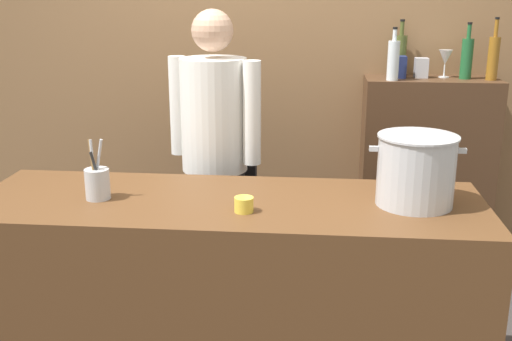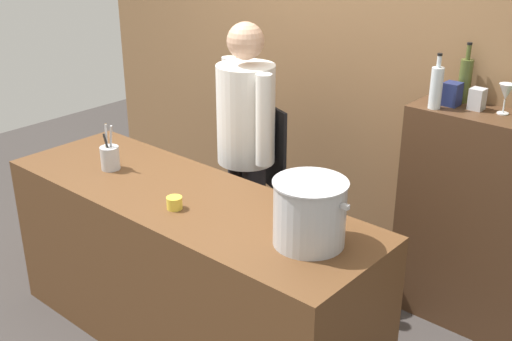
{
  "view_description": "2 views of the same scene",
  "coord_description": "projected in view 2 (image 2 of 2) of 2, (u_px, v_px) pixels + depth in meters",
  "views": [
    {
      "loc": [
        0.35,
        -2.44,
        1.76
      ],
      "look_at": [
        0.08,
        0.36,
        0.93
      ],
      "focal_mm": 43.37,
      "sensor_mm": 36.0,
      "label": 1
    },
    {
      "loc": [
        2.19,
        -1.95,
        2.28
      ],
      "look_at": [
        0.2,
        0.33,
        0.98
      ],
      "focal_mm": 44.68,
      "sensor_mm": 36.0,
      "label": 2
    }
  ],
  "objects": [
    {
      "name": "utensil_crock",
      "position": [
        110.0,
        157.0,
        3.5
      ],
      "size": [
        0.1,
        0.1,
        0.26
      ],
      "color": "#B7BABF",
      "rests_on": "prep_counter"
    },
    {
      "name": "spice_tin_silver",
      "position": [
        477.0,
        99.0,
        3.32
      ],
      "size": [
        0.07,
        0.07,
        0.11
      ],
      "primitive_type": "cube",
      "color": "#B2B2B7",
      "rests_on": "bar_cabinet"
    },
    {
      "name": "stockpot_large",
      "position": [
        310.0,
        213.0,
        2.71
      ],
      "size": [
        0.38,
        0.33,
        0.29
      ],
      "color": "#B7BABF",
      "rests_on": "prep_counter"
    },
    {
      "name": "wine_bottle_clear",
      "position": [
        436.0,
        87.0,
        3.31
      ],
      "size": [
        0.07,
        0.07,
        0.29
      ],
      "color": "silver",
      "rests_on": "bar_cabinet"
    },
    {
      "name": "prep_counter",
      "position": [
        187.0,
        271.0,
        3.39
      ],
      "size": [
        2.15,
        0.7,
        0.9
      ],
      "primitive_type": "cube",
      "color": "brown",
      "rests_on": "ground_plane"
    },
    {
      "name": "wine_glass_short",
      "position": [
        506.0,
        93.0,
        3.23
      ],
      "size": [
        0.08,
        0.08,
        0.16
      ],
      "color": "silver",
      "rests_on": "bar_cabinet"
    },
    {
      "name": "butter_jar",
      "position": [
        174.0,
        203.0,
        3.06
      ],
      "size": [
        0.08,
        0.08,
        0.06
      ],
      "primitive_type": "cylinder",
      "color": "yellow",
      "rests_on": "prep_counter"
    },
    {
      "name": "spice_tin_navy",
      "position": [
        452.0,
        94.0,
        3.38
      ],
      "size": [
        0.08,
        0.08,
        0.12
      ],
      "primitive_type": "cube",
      "color": "navy",
      "rests_on": "bar_cabinet"
    },
    {
      "name": "brick_back_panel",
      "position": [
        345.0,
        35.0,
        3.95
      ],
      "size": [
        4.4,
        0.1,
        3.0
      ],
      "primitive_type": "cube",
      "color": "olive",
      "rests_on": "ground_plane"
    },
    {
      "name": "wine_bottle_olive",
      "position": [
        465.0,
        80.0,
        3.41
      ],
      "size": [
        0.07,
        0.07,
        0.32
      ],
      "color": "#475123",
      "rests_on": "bar_cabinet"
    },
    {
      "name": "ground_plane",
      "position": [
        191.0,
        340.0,
        3.57
      ],
      "size": [
        8.0,
        8.0,
        0.0
      ],
      "primitive_type": "plane",
      "color": "#383330"
    },
    {
      "name": "chef",
      "position": [
        247.0,
        141.0,
        3.74
      ],
      "size": [
        0.5,
        0.4,
        1.66
      ],
      "rotation": [
        0.0,
        0.0,
        2.76
      ],
      "color": "black",
      "rests_on": "ground_plane"
    },
    {
      "name": "bar_cabinet",
      "position": [
        470.0,
        221.0,
        3.53
      ],
      "size": [
        0.76,
        0.32,
        1.26
      ],
      "primitive_type": "cube",
      "color": "#472D1C",
      "rests_on": "ground_plane"
    }
  ]
}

